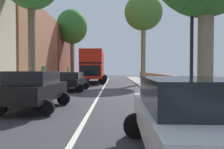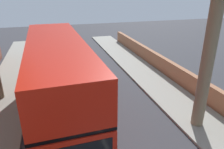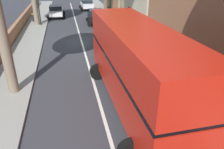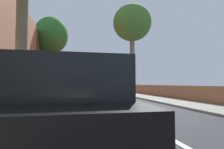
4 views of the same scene
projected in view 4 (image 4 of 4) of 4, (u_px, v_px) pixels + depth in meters
name	position (u px, v px, depth m)	size (l,w,h in m)	color
ground_plane	(112.00, 107.00, 10.54)	(84.00, 84.00, 0.00)	#333338
road_centre_line	(112.00, 107.00, 10.54)	(0.16, 54.00, 0.01)	silver
sidewalk_left	(24.00, 108.00, 9.43)	(2.60, 60.00, 0.12)	gray
sidewalk_right	(184.00, 103.00, 11.65)	(2.60, 60.00, 0.12)	gray
boundary_wall_right	(204.00, 95.00, 12.03)	(0.36, 54.00, 1.23)	#9E6647
double_decker_bus	(77.00, 76.00, 21.60)	(3.73, 10.10, 4.06)	red
parked_car_black_left_0	(70.00, 91.00, 11.13)	(2.61, 4.49, 1.57)	black
parked_car_black_left_2	(67.00, 106.00, 3.14)	(2.60, 4.15, 1.73)	black
street_tree_left_0	(51.00, 36.00, 24.05)	(4.49, 4.49, 10.39)	brown
street_tree_right_1	(132.00, 24.00, 20.78)	(4.49, 4.49, 10.61)	#7A6B56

